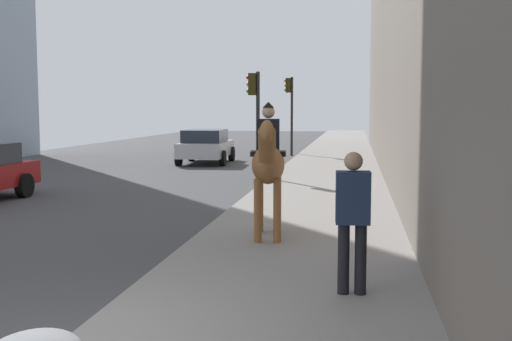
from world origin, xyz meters
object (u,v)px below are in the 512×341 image
at_px(car_mid_lane, 206,145).
at_px(traffic_light_near_curb, 255,107).
at_px(traffic_light_far_curb, 290,103).
at_px(pedestrian_greeting, 353,213).
at_px(mounted_horse_near, 268,162).

bearing_deg(car_mid_lane, traffic_light_near_curb, -155.52).
bearing_deg(car_mid_lane, traffic_light_far_curb, -34.79).
bearing_deg(pedestrian_greeting, car_mid_lane, 14.73).
xyz_separation_m(car_mid_lane, traffic_light_far_curb, (4.87, -3.08, 1.81)).
height_order(mounted_horse_near, pedestrian_greeting, mounted_horse_near).
relative_size(pedestrian_greeting, traffic_light_far_curb, 0.44).
bearing_deg(car_mid_lane, mounted_horse_near, -165.54).
xyz_separation_m(pedestrian_greeting, traffic_light_near_curb, (12.85, 3.18, 1.26)).
height_order(pedestrian_greeting, traffic_light_near_curb, traffic_light_near_curb).
relative_size(car_mid_lane, traffic_light_near_curb, 1.17).
xyz_separation_m(mounted_horse_near, traffic_light_near_curb, (9.71, 1.74, 0.95)).
height_order(traffic_light_near_curb, traffic_light_far_curb, traffic_light_far_curb).
relative_size(pedestrian_greeting, car_mid_lane, 0.42).
bearing_deg(car_mid_lane, pedestrian_greeting, -164.23).
distance_m(car_mid_lane, traffic_light_far_curb, 6.04).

